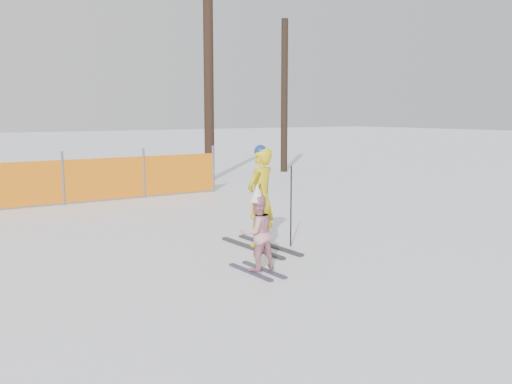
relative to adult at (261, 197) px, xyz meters
The scene contains 5 objects.
ground 1.44m from the adult, 114.29° to the right, with size 120.00×120.00×0.00m, color white.
adult is the anchor object (origin of this frame).
child 1.42m from the adult, 126.78° to the right, with size 0.50×0.97×1.20m.
ski_poles 0.37m from the adult, 83.48° to the right, with size 1.23×0.93×1.30m.
tree_trunks 10.34m from the adult, 59.14° to the left, with size 3.87×1.12×5.83m.
Camera 1 is at (-4.57, -6.17, 2.13)m, focal length 40.00 mm.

